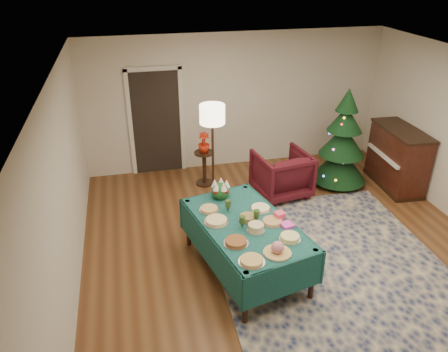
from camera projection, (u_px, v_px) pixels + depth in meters
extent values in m
plane|color=#593319|center=(295.00, 263.00, 6.29)|extent=(7.00, 7.00, 0.00)
plane|color=white|center=(313.00, 78.00, 5.06)|extent=(7.00, 7.00, 0.00)
plane|color=beige|center=(236.00, 101.00, 8.71)|extent=(6.00, 0.00, 6.00)
plane|color=beige|center=(62.00, 208.00, 5.06)|extent=(0.00, 7.00, 7.00)
cube|color=black|center=(157.00, 124.00, 8.52)|extent=(0.92, 0.02, 2.04)
cube|color=silver|center=(130.00, 124.00, 8.40)|extent=(0.08, 0.04, 2.14)
cube|color=silver|center=(182.00, 120.00, 8.60)|extent=(0.08, 0.04, 2.14)
cube|color=silver|center=(152.00, 68.00, 8.02)|extent=(1.08, 0.04, 0.08)
cube|color=#131F4A|center=(336.00, 274.00, 6.07)|extent=(3.30, 4.28, 0.02)
cylinder|color=black|center=(245.00, 298.00, 5.11)|extent=(0.07, 0.07, 0.77)
cylinder|color=black|center=(188.00, 223.00, 6.53)|extent=(0.07, 0.07, 0.77)
cylinder|color=black|center=(313.00, 275.00, 5.48)|extent=(0.07, 0.07, 0.77)
cylinder|color=black|center=(245.00, 208.00, 6.91)|extent=(0.07, 0.07, 0.77)
cube|color=#123F3F|center=(246.00, 224.00, 5.84)|extent=(1.54, 2.15, 0.04)
cube|color=#123F3F|center=(215.00, 205.00, 6.71)|extent=(1.14, 0.29, 0.48)
cube|color=#123F3F|center=(284.00, 280.00, 5.17)|extent=(1.14, 0.29, 0.48)
cube|color=#123F3F|center=(280.00, 228.00, 6.16)|extent=(0.47, 1.94, 0.48)
cube|color=#123F3F|center=(208.00, 249.00, 5.73)|extent=(0.47, 1.94, 0.48)
cylinder|color=silver|center=(252.00, 262.00, 5.09)|extent=(0.32, 0.32, 0.01)
cylinder|color=tan|center=(252.00, 260.00, 5.08)|extent=(0.27, 0.27, 0.04)
cylinder|color=silver|center=(277.00, 253.00, 5.24)|extent=(0.35, 0.35, 0.01)
sphere|color=#CC727A|center=(278.00, 247.00, 5.20)|extent=(0.15, 0.15, 0.15)
cylinder|color=silver|center=(290.00, 239.00, 5.50)|extent=(0.28, 0.28, 0.01)
cylinder|color=#D8D172|center=(290.00, 237.00, 5.48)|extent=(0.24, 0.24, 0.05)
cylinder|color=silver|center=(236.00, 243.00, 5.42)|extent=(0.32, 0.32, 0.01)
cylinder|color=brown|center=(236.00, 241.00, 5.41)|extent=(0.27, 0.27, 0.04)
cylinder|color=silver|center=(256.00, 231.00, 5.67)|extent=(0.24, 0.24, 0.01)
cylinder|color=tan|center=(256.00, 227.00, 5.64)|extent=(0.20, 0.20, 0.09)
cylinder|color=silver|center=(272.00, 222.00, 5.84)|extent=(0.30, 0.30, 0.01)
cylinder|color=#B2844C|center=(272.00, 221.00, 5.83)|extent=(0.26, 0.26, 0.03)
cylinder|color=silver|center=(216.00, 222.00, 5.84)|extent=(0.34, 0.34, 0.01)
cylinder|color=#D8BF7F|center=(216.00, 220.00, 5.83)|extent=(0.29, 0.29, 0.04)
cylinder|color=silver|center=(248.00, 220.00, 5.89)|extent=(0.25, 0.25, 0.01)
cylinder|color=maroon|center=(248.00, 217.00, 5.88)|extent=(0.21, 0.21, 0.06)
cylinder|color=silver|center=(260.00, 209.00, 6.14)|extent=(0.30, 0.30, 0.01)
cylinder|color=#F2EACC|center=(261.00, 208.00, 6.13)|extent=(0.26, 0.26, 0.03)
cylinder|color=silver|center=(209.00, 210.00, 6.12)|extent=(0.29, 0.29, 0.01)
cylinder|color=tan|center=(209.00, 209.00, 6.11)|extent=(0.24, 0.24, 0.03)
cone|color=#2D471E|center=(228.00, 209.00, 6.07)|extent=(0.07, 0.07, 0.09)
cylinder|color=#2D471E|center=(228.00, 203.00, 6.03)|extent=(0.08, 0.08, 0.09)
cone|color=#2D471E|center=(256.00, 219.00, 5.84)|extent=(0.07, 0.07, 0.09)
cylinder|color=#2D471E|center=(257.00, 213.00, 5.80)|extent=(0.08, 0.08, 0.09)
cone|color=#2D471E|center=(242.00, 225.00, 5.71)|extent=(0.07, 0.07, 0.09)
cylinder|color=#2D471E|center=(242.00, 220.00, 5.67)|extent=(0.08, 0.08, 0.09)
cube|color=#EE42BF|center=(287.00, 225.00, 5.75)|extent=(0.18, 0.18, 0.04)
cube|color=#F94568|center=(280.00, 216.00, 5.90)|extent=(0.15, 0.15, 0.10)
sphere|color=#1E4C1E|center=(220.00, 191.00, 6.40)|extent=(0.27, 0.27, 0.27)
cone|color=white|center=(227.00, 183.00, 6.36)|extent=(0.10, 0.10, 0.12)
cone|color=white|center=(221.00, 181.00, 6.43)|extent=(0.10, 0.10, 0.12)
cone|color=white|center=(215.00, 183.00, 6.38)|extent=(0.10, 0.10, 0.12)
cone|color=white|center=(216.00, 186.00, 6.28)|extent=(0.10, 0.10, 0.12)
cone|color=white|center=(224.00, 187.00, 6.27)|extent=(0.10, 0.10, 0.12)
sphere|color=#B20C0F|center=(226.00, 186.00, 6.46)|extent=(0.07, 0.07, 0.07)
sphere|color=#B20C0F|center=(215.00, 186.00, 6.45)|extent=(0.07, 0.07, 0.07)
sphere|color=#B20C0F|center=(215.00, 192.00, 6.31)|extent=(0.07, 0.07, 0.07)
sphere|color=#B20C0F|center=(226.00, 191.00, 6.31)|extent=(0.07, 0.07, 0.07)
imported|color=#460F17|center=(282.00, 172.00, 7.90)|extent=(1.01, 0.97, 0.92)
cylinder|color=#A57F3F|center=(213.00, 197.00, 7.97)|extent=(0.30, 0.30, 0.03)
cylinder|color=black|center=(213.00, 158.00, 7.62)|extent=(0.04, 0.04, 1.60)
cylinder|color=#FFEABF|center=(212.00, 114.00, 7.25)|extent=(0.43, 0.43, 0.32)
cylinder|color=black|center=(205.00, 183.00, 8.46)|extent=(0.34, 0.34, 0.04)
cylinder|color=black|center=(204.00, 168.00, 8.32)|extent=(0.07, 0.07, 0.62)
cylinder|color=black|center=(204.00, 153.00, 8.17)|extent=(0.37, 0.37, 0.03)
imported|color=red|center=(204.00, 147.00, 8.12)|extent=(0.22, 0.39, 0.22)
cylinder|color=black|center=(338.00, 179.00, 8.47)|extent=(0.11, 0.11, 0.15)
cone|color=black|center=(340.00, 163.00, 8.31)|extent=(1.22, 1.22, 0.66)
cone|color=black|center=(343.00, 140.00, 8.10)|extent=(1.00, 1.00, 0.56)
cone|color=black|center=(346.00, 119.00, 7.90)|extent=(0.76, 0.76, 0.47)
cone|color=black|center=(348.00, 100.00, 7.74)|extent=(0.49, 0.49, 0.42)
cube|color=black|center=(392.00, 183.00, 8.40)|extent=(0.65, 1.34, 0.07)
cube|color=black|center=(397.00, 158.00, 8.16)|extent=(0.63, 1.32, 1.07)
cube|color=black|center=(403.00, 130.00, 7.91)|extent=(0.67, 1.36, 0.05)
cube|color=white|center=(384.00, 155.00, 8.09)|extent=(0.18, 1.11, 0.06)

